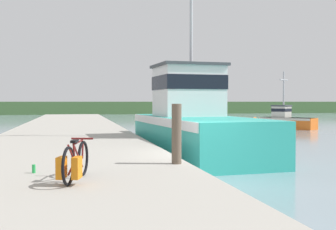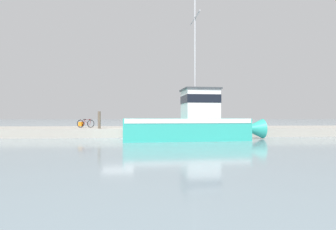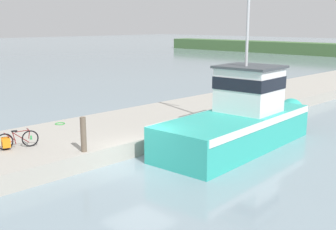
# 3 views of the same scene
# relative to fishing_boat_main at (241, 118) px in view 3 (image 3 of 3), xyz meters

# --- Properties ---
(ground_plane) EXTENTS (320.00, 320.00, 0.00)m
(ground_plane) POSITION_rel_fishing_boat_main_xyz_m (-1.11, -5.73, -1.38)
(ground_plane) COLOR gray
(dock_pier) EXTENTS (6.14, 80.00, 0.76)m
(dock_pier) POSITION_rel_fishing_boat_main_xyz_m (-5.29, -5.73, -1.00)
(dock_pier) COLOR #A39E93
(dock_pier) RESTS_ON ground_plane
(fishing_boat_main) EXTENTS (4.00, 11.09, 11.21)m
(fishing_boat_main) POSITION_rel_fishing_boat_main_xyz_m (0.00, 0.00, 0.00)
(fishing_boat_main) COLOR teal
(fishing_boat_main) RESTS_ON ground_plane
(bicycle_touring) EXTENTS (0.70, 1.71, 0.79)m
(bicycle_touring) POSITION_rel_fishing_boat_main_xyz_m (-4.97, -9.34, -0.26)
(bicycle_touring) COLOR black
(bicycle_touring) RESTS_ON dock_pier
(mooring_post) EXTENTS (0.24, 0.24, 1.46)m
(mooring_post) POSITION_rel_fishing_boat_main_xyz_m (-2.54, -7.49, 0.11)
(mooring_post) COLOR brown
(mooring_post) RESTS_ON dock_pier
(hose_coil) EXTENTS (0.51, 0.51, 0.04)m
(hose_coil) POSITION_rel_fishing_boat_main_xyz_m (-7.54, -5.61, -0.60)
(hose_coil) COLOR green
(hose_coil) RESTS_ON dock_pier
(water_bottle_by_bike) EXTENTS (0.07, 0.07, 0.18)m
(water_bottle_by_bike) POSITION_rel_fishing_boat_main_xyz_m (-5.80, -8.14, -0.53)
(water_bottle_by_bike) COLOR green
(water_bottle_by_bike) RESTS_ON dock_pier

